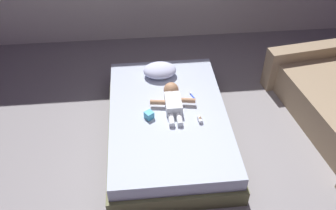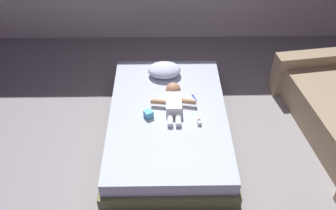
# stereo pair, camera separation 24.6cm
# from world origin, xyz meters

# --- Properties ---
(ground_plane) EXTENTS (8.00, 8.00, 0.00)m
(ground_plane) POSITION_xyz_m (0.00, 0.00, 0.00)
(ground_plane) COLOR gray
(bed) EXTENTS (1.36, 2.10, 0.37)m
(bed) POSITION_xyz_m (-0.09, 0.69, 0.18)
(bed) COLOR brown
(bed) RESTS_ON ground_plane
(pillow) EXTENTS (0.41, 0.32, 0.16)m
(pillow) POSITION_xyz_m (-0.12, 1.38, 0.44)
(pillow) COLOR silver
(pillow) RESTS_ON bed
(baby) EXTENTS (0.52, 0.62, 0.18)m
(baby) POSITION_xyz_m (-0.02, 0.81, 0.44)
(baby) COLOR white
(baby) RESTS_ON bed
(toothbrush) EXTENTS (0.06, 0.12, 0.02)m
(toothbrush) POSITION_xyz_m (0.22, 0.93, 0.37)
(toothbrush) COLOR blue
(toothbrush) RESTS_ON bed
(toy_block) EXTENTS (0.12, 0.12, 0.08)m
(toy_block) POSITION_xyz_m (-0.30, 0.61, 0.41)
(toy_block) COLOR #48ABD0
(toy_block) RESTS_ON bed
(baby_bottle) EXTENTS (0.06, 0.10, 0.07)m
(baby_bottle) POSITION_xyz_m (0.24, 0.51, 0.39)
(baby_bottle) COLOR white
(baby_bottle) RESTS_ON bed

